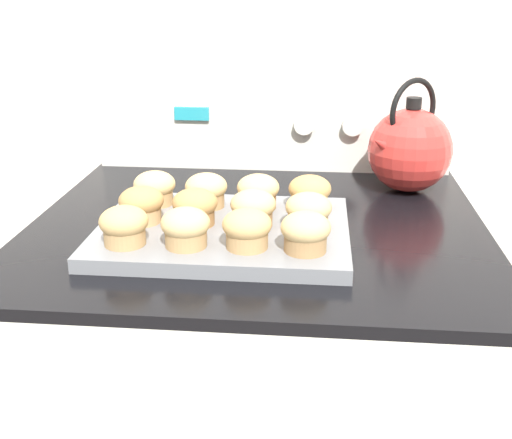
# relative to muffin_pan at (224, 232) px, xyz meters

# --- Properties ---
(wall_back) EXTENTS (8.00, 0.05, 2.40)m
(wall_back) POSITION_rel_muffin_pan_xyz_m (0.05, 0.46, 0.26)
(wall_back) COLOR white
(wall_back) RESTS_ON ground_plane
(control_panel) EXTENTS (0.73, 0.07, 0.20)m
(control_panel) POSITION_rel_muffin_pan_xyz_m (0.05, 0.41, 0.09)
(control_panel) COLOR silver
(control_panel) RESTS_ON stove_range
(muffin_pan) EXTENTS (0.38, 0.30, 0.02)m
(muffin_pan) POSITION_rel_muffin_pan_xyz_m (0.00, 0.00, 0.00)
(muffin_pan) COLOR slate
(muffin_pan) RESTS_ON stove_range
(muffin_r0_c0) EXTENTS (0.07, 0.07, 0.06)m
(muffin_r0_c0) POSITION_rel_muffin_pan_xyz_m (-0.13, -0.09, 0.04)
(muffin_r0_c0) COLOR tan
(muffin_r0_c0) RESTS_ON muffin_pan
(muffin_r0_c1) EXTENTS (0.07, 0.07, 0.06)m
(muffin_r0_c1) POSITION_rel_muffin_pan_xyz_m (-0.04, -0.09, 0.04)
(muffin_r0_c1) COLOR tan
(muffin_r0_c1) RESTS_ON muffin_pan
(muffin_r0_c2) EXTENTS (0.07, 0.07, 0.06)m
(muffin_r0_c2) POSITION_rel_muffin_pan_xyz_m (0.04, -0.08, 0.04)
(muffin_r0_c2) COLOR tan
(muffin_r0_c2) RESTS_ON muffin_pan
(muffin_r0_c3) EXTENTS (0.07, 0.07, 0.06)m
(muffin_r0_c3) POSITION_rel_muffin_pan_xyz_m (0.13, -0.09, 0.04)
(muffin_r0_c3) COLOR #A37A4C
(muffin_r0_c3) RESTS_ON muffin_pan
(muffin_r1_c0) EXTENTS (0.07, 0.07, 0.06)m
(muffin_r1_c0) POSITION_rel_muffin_pan_xyz_m (-0.13, 0.00, 0.04)
(muffin_r1_c0) COLOR tan
(muffin_r1_c0) RESTS_ON muffin_pan
(muffin_r1_c1) EXTENTS (0.07, 0.07, 0.06)m
(muffin_r1_c1) POSITION_rel_muffin_pan_xyz_m (-0.04, 0.00, 0.04)
(muffin_r1_c1) COLOR olive
(muffin_r1_c1) RESTS_ON muffin_pan
(muffin_r1_c2) EXTENTS (0.07, 0.07, 0.06)m
(muffin_r1_c2) POSITION_rel_muffin_pan_xyz_m (0.04, 0.00, 0.04)
(muffin_r1_c2) COLOR #A37A4C
(muffin_r1_c2) RESTS_ON muffin_pan
(muffin_r1_c3) EXTENTS (0.07, 0.07, 0.06)m
(muffin_r1_c3) POSITION_rel_muffin_pan_xyz_m (0.13, -0.00, 0.04)
(muffin_r1_c3) COLOR #A37A4C
(muffin_r1_c3) RESTS_ON muffin_pan
(muffin_r2_c0) EXTENTS (0.07, 0.07, 0.06)m
(muffin_r2_c0) POSITION_rel_muffin_pan_xyz_m (-0.13, 0.09, 0.04)
(muffin_r2_c0) COLOR tan
(muffin_r2_c0) RESTS_ON muffin_pan
(muffin_r2_c1) EXTENTS (0.07, 0.07, 0.06)m
(muffin_r2_c1) POSITION_rel_muffin_pan_xyz_m (-0.04, 0.08, 0.04)
(muffin_r2_c1) COLOR tan
(muffin_r2_c1) RESTS_ON muffin_pan
(muffin_r2_c2) EXTENTS (0.07, 0.07, 0.06)m
(muffin_r2_c2) POSITION_rel_muffin_pan_xyz_m (0.04, 0.09, 0.04)
(muffin_r2_c2) COLOR olive
(muffin_r2_c2) RESTS_ON muffin_pan
(muffin_r2_c3) EXTENTS (0.07, 0.07, 0.06)m
(muffin_r2_c3) POSITION_rel_muffin_pan_xyz_m (0.13, 0.09, 0.04)
(muffin_r2_c3) COLOR tan
(muffin_r2_c3) RESTS_ON muffin_pan
(tea_kettle) EXTENTS (0.17, 0.16, 0.21)m
(tea_kettle) POSITION_rel_muffin_pan_xyz_m (0.31, 0.27, 0.07)
(tea_kettle) COLOR red
(tea_kettle) RESTS_ON stove_range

